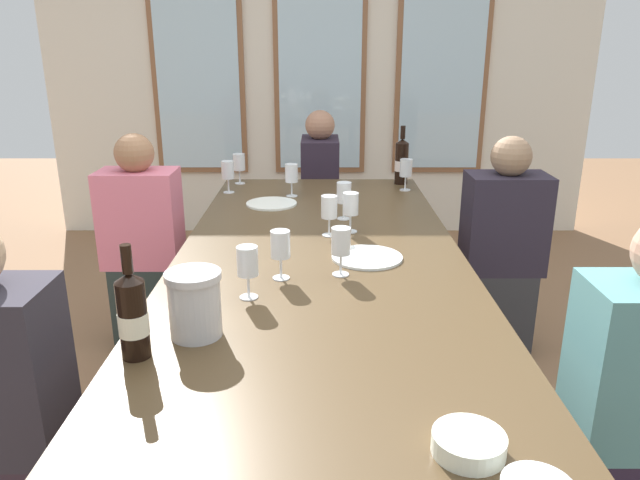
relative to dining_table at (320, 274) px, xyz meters
The scene contains 23 objects.
ground_plane 0.68m from the dining_table, ahead, with size 12.00×12.00×0.00m, color #896142.
back_wall_with_windows 2.84m from the dining_table, 90.00° to the left, with size 4.31×0.10×2.90m.
dining_table is the anchor object (origin of this frame).
white_plate_0 0.85m from the dining_table, 106.88° to the left, with size 0.26×0.26×0.01m, color white.
white_plate_1 0.19m from the dining_table, ahead, with size 0.27×0.27×0.01m, color white.
metal_pitcher 0.71m from the dining_table, 119.80° to the right, with size 0.16×0.16×0.19m.
wine_bottle_0 1.37m from the dining_table, 69.83° to the left, with size 0.08×0.08×0.33m.
wine_bottle_1 0.89m from the dining_table, 123.58° to the right, with size 0.08×0.08×0.31m.
tasting_bowl_1 1.15m from the dining_table, 75.02° to the right, with size 0.15×0.15×0.04m, color white.
wine_glass_0 0.45m from the dining_table, 123.48° to the right, with size 0.07×0.07×0.17m.
wine_glass_1 0.35m from the dining_table, 82.68° to the left, with size 0.07×0.07×0.17m.
wine_glass_2 1.19m from the dining_table, 115.17° to the left, with size 0.07×0.07×0.17m.
wine_glass_3 1.00m from the dining_table, 98.74° to the left, with size 0.07×0.07×0.17m.
wine_glass_4 1.37m from the dining_table, 109.99° to the left, with size 0.07×0.07×0.17m.
wine_glass_5 0.59m from the dining_table, 78.70° to the left, with size 0.07×0.07×0.17m.
wine_glass_6 0.42m from the dining_table, 69.66° to the left, with size 0.07×0.07×0.17m.
wine_glass_7 0.24m from the dining_table, 63.87° to the right, with size 0.07×0.07×0.17m.
wine_glass_8 0.29m from the dining_table, 126.55° to the right, with size 0.07×0.07×0.17m.
wine_glass_9 1.22m from the dining_table, 67.07° to the left, with size 0.07×0.07×0.17m.
seated_person_1 1.14m from the dining_table, 37.58° to the right, with size 0.38×0.24×1.11m.
seated_person_2 1.17m from the dining_table, 140.54° to the left, with size 0.38×0.24×1.11m.
seated_person_3 1.12m from the dining_table, 36.00° to the left, with size 0.38×0.24×1.11m.
seated_person_4 1.75m from the dining_table, 90.00° to the left, with size 0.24×0.38×1.11m.
Camera 1 is at (0.00, -2.12, 1.53)m, focal length 33.55 mm.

